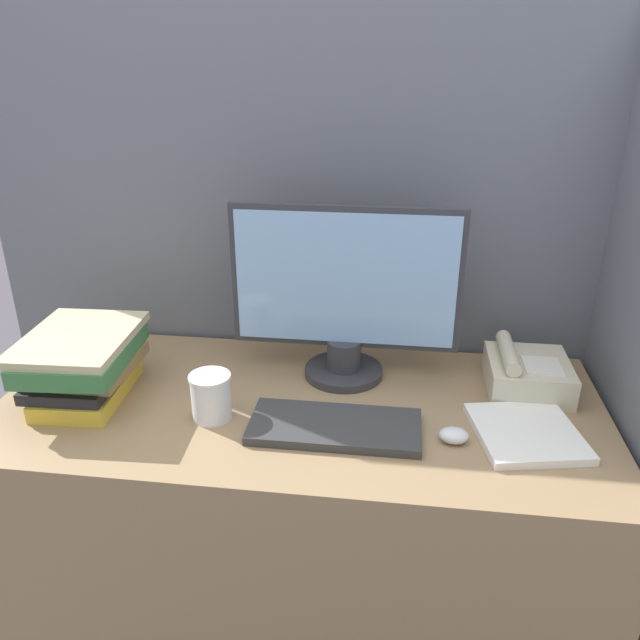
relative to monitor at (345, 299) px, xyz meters
name	(u,v)px	position (x,y,z in m)	size (l,w,h in m)	color
cubicle_panel_rear	(320,317)	(-0.09, 0.20, -0.14)	(1.79, 0.04, 1.64)	slate
cubicle_panel_right	(635,393)	(0.64, -0.12, -0.14)	(0.04, 0.69, 1.64)	slate
desk	(301,531)	(-0.09, -0.15, -0.58)	(1.39, 0.63, 0.75)	#937551
monitor	(345,299)	(0.00, 0.00, 0.00)	(0.54, 0.19, 0.43)	#333338
keyboard	(335,427)	(0.01, -0.25, -0.19)	(0.36, 0.16, 0.02)	#333333
mouse	(454,435)	(0.25, -0.26, -0.19)	(0.06, 0.05, 0.03)	silver
coffee_cup	(211,396)	(-0.27, -0.23, -0.15)	(0.09, 0.09, 0.10)	white
book_stack	(83,363)	(-0.59, -0.18, -0.12)	(0.25, 0.31, 0.15)	gold
desk_telephone	(526,373)	(0.44, -0.01, -0.16)	(0.19, 0.20, 0.11)	beige
paper_pile	(527,433)	(0.41, -0.22, -0.19)	(0.25, 0.26, 0.02)	white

